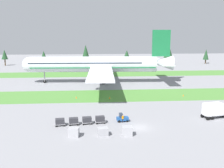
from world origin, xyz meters
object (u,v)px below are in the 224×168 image
object	(u,v)px
ground_crew_marshaller	(123,118)
taxiway_marker_2	(110,98)
uld_container_2	(103,132)
cargo_dolly_second	(87,120)
airliner	(98,64)
cargo_dolly_third	(74,121)
taxiway_marker_0	(183,95)
baggage_tug	(122,118)
catering_truck	(216,110)
cargo_dolly_fourth	(60,122)
uld_container_1	(127,131)
taxiway_marker_1	(76,97)
cargo_dolly_lead	(100,119)
uld_container_0	(74,132)

from	to	relation	value
ground_crew_marshaller	taxiway_marker_2	bearing A→B (deg)	70.60
uld_container_2	cargo_dolly_second	bearing A→B (deg)	114.75
airliner	ground_crew_marshaller	world-z (taller)	airliner
cargo_dolly_third	taxiway_marker_0	xyz separation A→B (m)	(32.86, 24.37, -0.68)
baggage_tug	uld_container_2	xyz separation A→B (m)	(-4.70, -7.83, -0.06)
catering_truck	taxiway_marker_2	distance (m)	31.23
baggage_tug	catering_truck	world-z (taller)	catering_truck
cargo_dolly_fourth	catering_truck	size ratio (longest dim) A/B	0.32
airliner	ground_crew_marshaller	bearing A→B (deg)	-172.62
uld_container_1	taxiway_marker_1	size ratio (longest dim) A/B	3.38
airliner	catering_truck	bearing A→B (deg)	-148.37
taxiway_marker_0	baggage_tug	bearing A→B (deg)	-133.81
baggage_tug	cargo_dolly_second	distance (m)	7.93
baggage_tug	cargo_dolly_lead	distance (m)	5.03
catering_truck	taxiway_marker_2	bearing A→B (deg)	-143.96
taxiway_marker_0	taxiway_marker_1	xyz separation A→B (m)	(-33.55, -0.31, 0.05)
cargo_dolly_second	cargo_dolly_fourth	size ratio (longest dim) A/B	1.00
cargo_dolly_lead	uld_container_2	bearing A→B (deg)	-4.74
catering_truck	ground_crew_marshaller	distance (m)	22.29
uld_container_0	taxiway_marker_0	size ratio (longest dim) A/B	4.15
cargo_dolly_fourth	uld_container_2	size ratio (longest dim) A/B	1.18
uld_container_0	taxiway_marker_0	distance (m)	44.92
cargo_dolly_third	ground_crew_marshaller	bearing A→B (deg)	86.93
uld_container_0	taxiway_marker_1	xyz separation A→B (m)	(-1.13, 30.77, -0.59)
uld_container_2	catering_truck	bearing A→B (deg)	18.30
taxiway_marker_2	uld_container_2	bearing A→B (deg)	-96.56
cargo_dolly_lead	uld_container_1	xyz separation A→B (m)	(5.01, -7.61, -0.04)
cargo_dolly_lead	cargo_dolly_fourth	bearing A→B (deg)	-90.00
cargo_dolly_third	uld_container_0	xyz separation A→B (m)	(0.44, -6.71, -0.04)
cargo_dolly_second	taxiway_marker_2	size ratio (longest dim) A/B	3.48
cargo_dolly_lead	taxiway_marker_2	xyz separation A→B (m)	(3.65, 22.08, -0.58)
cargo_dolly_second	taxiway_marker_2	xyz separation A→B (m)	(6.53, 22.43, -0.58)
catering_truck	taxiway_marker_0	world-z (taller)	catering_truck
cargo_dolly_lead	uld_container_0	size ratio (longest dim) A/B	1.18
catering_truck	taxiway_marker_0	bearing A→B (deg)	167.26
catering_truck	uld_container_2	distance (m)	28.45
cargo_dolly_lead	baggage_tug	bearing A→B (deg)	90.00
cargo_dolly_second	catering_truck	distance (m)	30.24
taxiway_marker_2	taxiway_marker_0	bearing A→B (deg)	3.88
cargo_dolly_second	uld_container_1	bearing A→B (deg)	40.40
baggage_tug	ground_crew_marshaller	size ratio (longest dim) A/B	1.57
baggage_tug	taxiway_marker_1	xyz separation A→B (m)	(-11.44, 22.74, -0.52)
cargo_dolly_second	uld_container_0	world-z (taller)	uld_container_0
baggage_tug	taxiway_marker_1	size ratio (longest dim) A/B	4.63
uld_container_1	taxiway_marker_1	distance (m)	33.03
airliner	cargo_dolly_fourth	size ratio (longest dim) A/B	30.96
uld_container_0	cargo_dolly_third	bearing A→B (deg)	93.72
cargo_dolly_fourth	taxiway_marker_2	bearing A→B (deg)	145.03
cargo_dolly_third	taxiway_marker_2	xyz separation A→B (m)	(9.41, 22.78, -0.58)
catering_truck	uld_container_2	world-z (taller)	catering_truck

